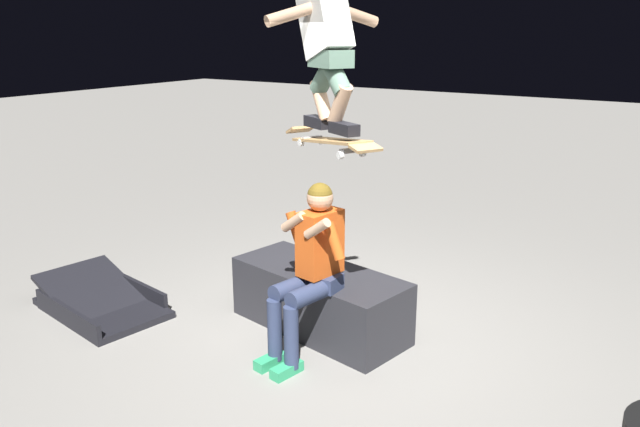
{
  "coord_description": "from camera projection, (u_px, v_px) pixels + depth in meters",
  "views": [
    {
      "loc": [
        -2.35,
        4.02,
        2.46
      ],
      "look_at": [
        0.09,
        0.23,
        1.13
      ],
      "focal_mm": 35.36,
      "sensor_mm": 36.0,
      "label": 1
    }
  ],
  "objects": [
    {
      "name": "person_sitting_on_ledge",
      "position": [
        310.0,
        263.0,
        4.73
      ],
      "size": [
        0.6,
        0.78,
        1.36
      ],
      "color": "#2D3856",
      "rests_on": "ground"
    },
    {
      "name": "skateboard",
      "position": [
        330.0,
        141.0,
        4.49
      ],
      "size": [
        1.0,
        0.65,
        0.13
      ],
      "color": "#AD8451"
    },
    {
      "name": "ledge_box_main",
      "position": [
        320.0,
        300.0,
        5.3
      ],
      "size": [
        1.63,
        0.9,
        0.53
      ],
      "primitive_type": "cube",
      "rotation": [
        0.0,
        0.0,
        -0.19
      ],
      "color": "#28282D",
      "rests_on": "ground"
    },
    {
      "name": "ground_plane",
      "position": [
        344.0,
        340.0,
        5.16
      ],
      "size": [
        40.0,
        40.0,
        0.0
      ],
      "primitive_type": "plane",
      "color": "gray"
    },
    {
      "name": "kicker_ramp",
      "position": [
        102.0,
        304.0,
        5.69
      ],
      "size": [
        1.33,
        0.95,
        0.39
      ],
      "color": "black",
      "rests_on": "ground"
    },
    {
      "name": "skater_airborne",
      "position": [
        327.0,
        41.0,
        4.35
      ],
      "size": [
        0.63,
        0.82,
        1.12
      ],
      "color": "black"
    }
  ]
}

